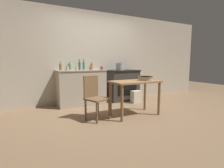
# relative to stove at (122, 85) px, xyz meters

# --- Properties ---
(ground_plane) EXTENTS (14.00, 14.00, 0.00)m
(ground_plane) POSITION_rel_stove_xyz_m (-0.72, -1.27, -0.45)
(ground_plane) COLOR #896B4C
(wall_back) EXTENTS (8.00, 0.07, 2.55)m
(wall_back) POSITION_rel_stove_xyz_m (-0.72, 0.32, 0.82)
(wall_back) COLOR beige
(wall_back) RESTS_ON ground_plane
(counter_cabinet) EXTENTS (1.26, 0.58, 0.93)m
(counter_cabinet) POSITION_rel_stove_xyz_m (-1.27, 0.01, 0.01)
(counter_cabinet) COLOR #B2A893
(counter_cabinet) RESTS_ON ground_plane
(stove) EXTENTS (0.92, 0.60, 0.90)m
(stove) POSITION_rel_stove_xyz_m (0.00, 0.00, 0.00)
(stove) COLOR #38332D
(stove) RESTS_ON ground_plane
(work_table) EXTENTS (1.02, 0.57, 0.74)m
(work_table) POSITION_rel_stove_xyz_m (-0.55, -1.43, 0.16)
(work_table) COLOR #997047
(work_table) RESTS_ON ground_plane
(chair) EXTENTS (0.51, 0.51, 0.86)m
(chair) POSITION_rel_stove_xyz_m (-1.40, -1.27, 0.01)
(chair) COLOR brown
(chair) RESTS_ON ground_plane
(flour_sack) EXTENTS (0.26, 0.18, 0.33)m
(flour_sack) POSITION_rel_stove_xyz_m (0.15, -0.49, -0.28)
(flour_sack) COLOR beige
(flour_sack) RESTS_ON ground_plane
(stock_pot) EXTENTS (0.24, 0.24, 0.22)m
(stock_pot) POSITION_rel_stove_xyz_m (-0.12, -0.05, 0.55)
(stock_pot) COLOR #A8A8AD
(stock_pot) RESTS_ON stove
(mixing_bowl_large) EXTENTS (0.32, 0.32, 0.09)m
(mixing_bowl_large) POSITION_rel_stove_xyz_m (-0.28, -1.45, 0.34)
(mixing_bowl_large) COLOR tan
(mixing_bowl_large) RESTS_ON work_table
(bottle_far_left) EXTENTS (0.06, 0.06, 0.29)m
(bottle_far_left) POSITION_rel_stove_xyz_m (-1.27, 0.12, 0.58)
(bottle_far_left) COLOR #3D5675
(bottle_far_left) RESTS_ON counter_cabinet
(bottle_left) EXTENTS (0.08, 0.08, 0.21)m
(bottle_left) POSITION_rel_stove_xyz_m (-1.53, 0.18, 0.55)
(bottle_left) COLOR #517F5B
(bottle_left) RESTS_ON counter_cabinet
(bottle_mid_left) EXTENTS (0.07, 0.07, 0.20)m
(bottle_mid_left) POSITION_rel_stove_xyz_m (-0.90, 0.19, 0.55)
(bottle_mid_left) COLOR olive
(bottle_mid_left) RESTS_ON counter_cabinet
(bottle_center_left) EXTENTS (0.07, 0.07, 0.28)m
(bottle_center_left) POSITION_rel_stove_xyz_m (-1.16, 0.10, 0.58)
(bottle_center_left) COLOR #517F5B
(bottle_center_left) RESTS_ON counter_cabinet
(bottle_center) EXTENTS (0.07, 0.07, 0.22)m
(bottle_center) POSITION_rel_stove_xyz_m (-1.78, 0.05, 0.56)
(bottle_center) COLOR olive
(bottle_center) RESTS_ON counter_cabinet
(cup_center_right) EXTENTS (0.08, 0.08, 0.09)m
(cup_center_right) POSITION_rel_stove_xyz_m (-1.40, -0.05, 0.52)
(cup_center_right) COLOR beige
(cup_center_right) RESTS_ON counter_cabinet
(cup_mid_right) EXTENTS (0.07, 0.07, 0.10)m
(cup_mid_right) POSITION_rel_stove_xyz_m (-1.65, -0.13, 0.52)
(cup_mid_right) COLOR beige
(cup_mid_right) RESTS_ON counter_cabinet
(cup_right) EXTENTS (0.08, 0.08, 0.09)m
(cup_right) POSITION_rel_stove_xyz_m (-0.76, -0.20, 0.52)
(cup_right) COLOR #B74C42
(cup_right) RESTS_ON counter_cabinet
(cup_far_right) EXTENTS (0.07, 0.07, 0.09)m
(cup_far_right) POSITION_rel_stove_xyz_m (-1.01, -0.05, 0.52)
(cup_far_right) COLOR #B74C42
(cup_far_right) RESTS_ON counter_cabinet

